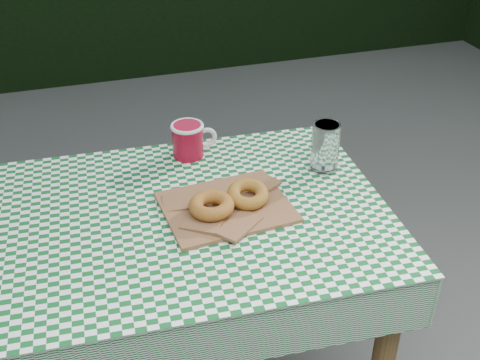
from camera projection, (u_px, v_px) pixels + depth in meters
name	position (u px, v px, depth m)	size (l,w,h in m)	color
table	(177.00, 324.00, 1.73)	(1.10, 0.73, 0.75)	brown
tablecloth	(169.00, 217.00, 1.53)	(1.12, 0.75, 0.01)	#0C4F1F
paper_bag	(226.00, 206.00, 1.55)	(0.32, 0.25, 0.02)	brown
bagel_front	(212.00, 206.00, 1.51)	(0.12, 0.12, 0.04)	#A06D21
bagel_back	(248.00, 194.00, 1.55)	(0.11, 0.11, 0.03)	#96621F
coffee_mug	(188.00, 140.00, 1.76)	(0.18, 0.18, 0.10)	maroon
drinking_glass	(325.00, 147.00, 1.69)	(0.08, 0.08, 0.14)	white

